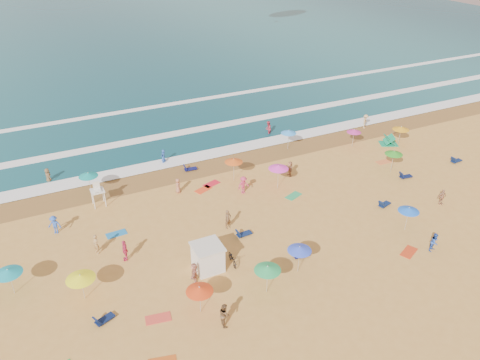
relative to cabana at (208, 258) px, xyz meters
name	(u,v)px	position (x,y,z in m)	size (l,w,h in m)	color
ground	(263,228)	(6.26, 2.81, -1.00)	(220.00, 220.00, 0.00)	gold
ocean	(88,33)	(6.26, 86.81, -1.00)	(220.00, 140.00, 0.18)	#0C4756
wet_sand	(208,166)	(6.26, 15.31, -0.99)	(220.00, 220.00, 0.00)	olive
surf_foam	(180,135)	(6.26, 24.13, -0.90)	(200.00, 18.70, 0.05)	white
cabana	(208,258)	(0.00, 0.00, 0.00)	(2.00, 2.00, 2.00)	white
cabana_roof	(207,247)	(0.00, 0.00, 1.06)	(2.20, 2.20, 0.12)	silver
bicycle	(232,259)	(1.90, -0.30, -0.53)	(0.62, 1.78, 0.93)	black
lifeguard_stand	(98,195)	(-5.69, 12.61, 0.05)	(1.20, 1.20, 2.10)	white
beach_umbrellas	(257,206)	(5.79, 3.19, 1.13)	(50.13, 27.05, 0.71)	#FFFA1A
loungers	(311,223)	(10.20, 1.39, -0.83)	(40.60, 28.60, 0.34)	#0D1A45
towels	(258,242)	(4.93, 1.22, -0.98)	(37.22, 25.12, 0.03)	#CD5619
popup_tents	(442,161)	(28.93, 4.62, -0.40)	(5.18, 15.54, 1.20)	#E733AC
beachgoers	(228,197)	(5.08, 7.56, -0.19)	(49.17, 26.83, 2.06)	blue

